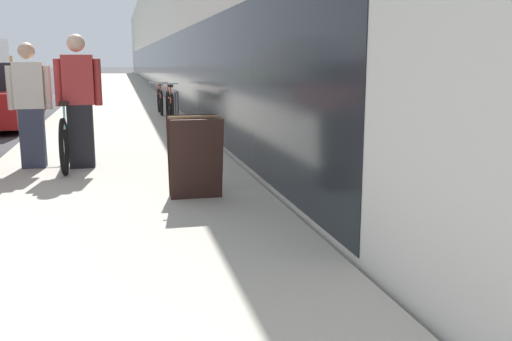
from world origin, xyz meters
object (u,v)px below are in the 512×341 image
cruiser_bike_nearest (170,107)px  cruiser_bike_middle (160,101)px  person_rider (79,102)px  bike_rack_hoop (176,106)px  tandem_bicycle (69,137)px  sandwich_board_sign (195,156)px  person_bystander (30,106)px

cruiser_bike_nearest → cruiser_bike_middle: bearing=91.6°
cruiser_bike_nearest → person_rider: bearing=-107.4°
bike_rack_hoop → cruiser_bike_middle: 3.75m
tandem_bicycle → bike_rack_hoop: 4.17m
bike_rack_hoop → sandwich_board_sign: 6.11m
person_rider → person_bystander: size_ratio=1.06×
tandem_bicycle → person_rider: size_ratio=1.31×
bike_rack_hoop → cruiser_bike_nearest: size_ratio=0.47×
cruiser_bike_nearest → person_bystander: bearing=-114.2°
tandem_bicycle → person_rider: 0.62m
tandem_bicycle → cruiser_bike_middle: 7.67m
person_bystander → bike_rack_hoop: size_ratio=2.03×
tandem_bicycle → cruiser_bike_middle: tandem_bicycle is taller
cruiser_bike_middle → bike_rack_hoop: bearing=-88.7°
bike_rack_hoop → sandwich_board_sign: (-0.39, -6.10, -0.06)m
cruiser_bike_nearest → sandwich_board_sign: bearing=-92.8°
cruiser_bike_middle → sandwich_board_sign: sandwich_board_sign is taller
person_bystander → sandwich_board_sign: person_bystander is taller
tandem_bicycle → person_bystander: size_ratio=1.39×
sandwich_board_sign → person_rider: bearing=122.1°
person_bystander → sandwich_board_sign: size_ratio=1.91×
cruiser_bike_nearest → sandwich_board_sign: cruiser_bike_nearest is taller
person_rider → bike_rack_hoop: person_rider is taller
tandem_bicycle → bike_rack_hoop: (1.90, 3.71, 0.11)m
bike_rack_hoop → tandem_bicycle: bearing=-117.1°
person_rider → person_bystander: (-0.66, 0.15, -0.06)m
cruiser_bike_nearest → cruiser_bike_middle: 2.38m
tandem_bicycle → person_rider: bearing=-56.9°
person_bystander → tandem_bicycle: bearing=16.4°
tandem_bicycle → cruiser_bike_nearest: tandem_bicycle is taller
person_bystander → cruiser_bike_nearest: person_bystander is taller
tandem_bicycle → person_bystander: bearing=-163.6°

